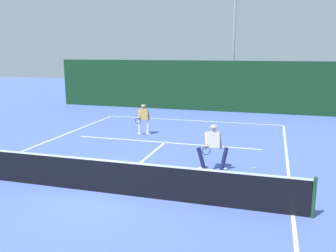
{
  "coord_description": "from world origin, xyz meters",
  "views": [
    {
      "loc": [
        4.66,
        -9.07,
        4.13
      ],
      "look_at": [
        0.44,
        5.24,
        1.0
      ],
      "focal_mm": 38.3,
      "sensor_mm": 36.0,
      "label": 1
    }
  ],
  "objects_px": {
    "player_near": "(213,145)",
    "tennis_ball": "(255,168)",
    "light_pole": "(234,38)",
    "player_far": "(144,118)"
  },
  "relations": [
    {
      "from": "player_near",
      "to": "tennis_ball",
      "type": "distance_m",
      "value": 1.76
    },
    {
      "from": "player_near",
      "to": "light_pole",
      "type": "relative_size",
      "value": 0.2
    },
    {
      "from": "tennis_ball",
      "to": "light_pole",
      "type": "relative_size",
      "value": 0.01
    },
    {
      "from": "player_far",
      "to": "light_pole",
      "type": "xyz_separation_m",
      "value": [
        3.25,
        9.95,
        4.17
      ]
    },
    {
      "from": "light_pole",
      "to": "player_far",
      "type": "bearing_deg",
      "value": -108.07
    },
    {
      "from": "player_near",
      "to": "player_far",
      "type": "height_order",
      "value": "player_near"
    },
    {
      "from": "player_far",
      "to": "light_pole",
      "type": "distance_m",
      "value": 11.26
    },
    {
      "from": "player_far",
      "to": "player_near",
      "type": "bearing_deg",
      "value": 112.71
    },
    {
      "from": "player_near",
      "to": "tennis_ball",
      "type": "xyz_separation_m",
      "value": [
        1.43,
        0.52,
        -0.87
      ]
    },
    {
      "from": "player_far",
      "to": "light_pole",
      "type": "height_order",
      "value": "light_pole"
    }
  ]
}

